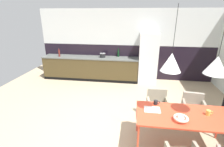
{
  "coord_description": "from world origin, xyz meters",
  "views": [
    {
      "loc": [
        0.33,
        -3.17,
        2.47
      ],
      "look_at": [
        -0.24,
        0.86,
        1.0
      ],
      "focal_mm": 26.59,
      "sensor_mm": 36.0,
      "label": 1
    }
  ],
  "objects_px": {
    "bottle_spice_small": "(59,53)",
    "pendant_lamp_over_table_far": "(217,65)",
    "fruit_bowl": "(181,118)",
    "mug_wide_latte": "(208,113)",
    "mug_glass_clear": "(156,102)",
    "open_book": "(152,110)",
    "armchair_corner_seat": "(157,101)",
    "bottle_wine_green": "(118,53)",
    "cooking_pot": "(103,55)",
    "dining_table": "(184,117)",
    "refrigerator_column": "(148,58)",
    "pendant_lamp_over_table_near": "(171,62)",
    "armchair_by_stool": "(193,105)"
  },
  "relations": [
    {
      "from": "bottle_spice_small",
      "to": "pendant_lamp_over_table_far",
      "type": "xyz_separation_m",
      "value": [
        4.21,
        -3.26,
        0.67
      ]
    },
    {
      "from": "fruit_bowl",
      "to": "mug_wide_latte",
      "type": "xyz_separation_m",
      "value": [
        0.54,
        0.26,
        -0.0
      ]
    },
    {
      "from": "mug_glass_clear",
      "to": "bottle_spice_small",
      "type": "distance_m",
      "value": 4.49
    },
    {
      "from": "open_book",
      "to": "mug_glass_clear",
      "type": "height_order",
      "value": "mug_glass_clear"
    },
    {
      "from": "armchair_corner_seat",
      "to": "mug_wide_latte",
      "type": "xyz_separation_m",
      "value": [
        0.78,
        -0.84,
        0.3
      ]
    },
    {
      "from": "armchair_corner_seat",
      "to": "bottle_wine_green",
      "type": "bearing_deg",
      "value": -67.78
    },
    {
      "from": "cooking_pot",
      "to": "bottle_spice_small",
      "type": "height_order",
      "value": "bottle_spice_small"
    },
    {
      "from": "dining_table",
      "to": "armchair_corner_seat",
      "type": "bearing_deg",
      "value": 111.78
    },
    {
      "from": "open_book",
      "to": "bottle_spice_small",
      "type": "height_order",
      "value": "bottle_spice_small"
    },
    {
      "from": "mug_wide_latte",
      "to": "mug_glass_clear",
      "type": "height_order",
      "value": "mug_wide_latte"
    },
    {
      "from": "dining_table",
      "to": "mug_wide_latte",
      "type": "relative_size",
      "value": 14.24
    },
    {
      "from": "fruit_bowl",
      "to": "cooking_pot",
      "type": "relative_size",
      "value": 1.18
    },
    {
      "from": "dining_table",
      "to": "fruit_bowl",
      "type": "xyz_separation_m",
      "value": [
        -0.11,
        -0.19,
        0.1
      ]
    },
    {
      "from": "refrigerator_column",
      "to": "armchair_corner_seat",
      "type": "xyz_separation_m",
      "value": [
        0.1,
        -2.43,
        -0.44
      ]
    },
    {
      "from": "dining_table",
      "to": "pendant_lamp_over_table_near",
      "type": "height_order",
      "value": "pendant_lamp_over_table_near"
    },
    {
      "from": "open_book",
      "to": "cooking_pot",
      "type": "height_order",
      "value": "cooking_pot"
    },
    {
      "from": "dining_table",
      "to": "armchair_by_stool",
      "type": "height_order",
      "value": "dining_table"
    },
    {
      "from": "dining_table",
      "to": "cooking_pot",
      "type": "xyz_separation_m",
      "value": [
        -2.17,
        3.34,
        0.28
      ]
    },
    {
      "from": "cooking_pot",
      "to": "pendant_lamp_over_table_near",
      "type": "height_order",
      "value": "pendant_lamp_over_table_near"
    },
    {
      "from": "armchair_corner_seat",
      "to": "cooking_pot",
      "type": "bearing_deg",
      "value": -56.07
    },
    {
      "from": "armchair_by_stool",
      "to": "fruit_bowl",
      "type": "relative_size",
      "value": 2.86
    },
    {
      "from": "open_book",
      "to": "pendant_lamp_over_table_near",
      "type": "xyz_separation_m",
      "value": [
        0.22,
        -0.08,
        0.97
      ]
    },
    {
      "from": "armchair_corner_seat",
      "to": "bottle_spice_small",
      "type": "distance_m",
      "value": 4.25
    },
    {
      "from": "armchair_corner_seat",
      "to": "pendant_lamp_over_table_near",
      "type": "bearing_deg",
      "value": 88.25
    },
    {
      "from": "dining_table",
      "to": "cooking_pot",
      "type": "distance_m",
      "value": 3.99
    },
    {
      "from": "cooking_pot",
      "to": "bottle_spice_small",
      "type": "distance_m",
      "value": 1.7
    },
    {
      "from": "armchair_corner_seat",
      "to": "pendant_lamp_over_table_near",
      "type": "xyz_separation_m",
      "value": [
        0.01,
        -0.89,
        1.23
      ]
    },
    {
      "from": "fruit_bowl",
      "to": "pendant_lamp_over_table_far",
      "type": "distance_m",
      "value": 1.03
    },
    {
      "from": "dining_table",
      "to": "pendant_lamp_over_table_near",
      "type": "bearing_deg",
      "value": 179.1
    },
    {
      "from": "armchair_by_stool",
      "to": "bottle_wine_green",
      "type": "height_order",
      "value": "bottle_wine_green"
    },
    {
      "from": "armchair_by_stool",
      "to": "cooking_pot",
      "type": "distance_m",
      "value": 3.63
    },
    {
      "from": "armchair_corner_seat",
      "to": "open_book",
      "type": "xyz_separation_m",
      "value": [
        -0.21,
        -0.81,
        0.26
      ]
    },
    {
      "from": "armchair_by_stool",
      "to": "bottle_wine_green",
      "type": "xyz_separation_m",
      "value": [
        -2.05,
        2.65,
        0.57
      ]
    },
    {
      "from": "dining_table",
      "to": "bottle_wine_green",
      "type": "bearing_deg",
      "value": 114.12
    },
    {
      "from": "dining_table",
      "to": "mug_glass_clear",
      "type": "xyz_separation_m",
      "value": [
        -0.48,
        0.31,
        0.09
      ]
    },
    {
      "from": "mug_wide_latte",
      "to": "cooking_pot",
      "type": "height_order",
      "value": "cooking_pot"
    },
    {
      "from": "cooking_pot",
      "to": "pendant_lamp_over_table_near",
      "type": "bearing_deg",
      "value": -61.26
    },
    {
      "from": "bottle_wine_green",
      "to": "pendant_lamp_over_table_far",
      "type": "height_order",
      "value": "pendant_lamp_over_table_far"
    },
    {
      "from": "mug_wide_latte",
      "to": "mug_glass_clear",
      "type": "relative_size",
      "value": 0.98
    },
    {
      "from": "bottle_wine_green",
      "to": "fruit_bowl",
      "type": "bearing_deg",
      "value": -68.48
    },
    {
      "from": "mug_wide_latte",
      "to": "pendant_lamp_over_table_far",
      "type": "distance_m",
      "value": 0.92
    },
    {
      "from": "armchair_by_stool",
      "to": "bottle_wine_green",
      "type": "bearing_deg",
      "value": -45.35
    },
    {
      "from": "cooking_pot",
      "to": "pendant_lamp_over_table_far",
      "type": "height_order",
      "value": "pendant_lamp_over_table_far"
    },
    {
      "from": "pendant_lamp_over_table_near",
      "to": "mug_wide_latte",
      "type": "bearing_deg",
      "value": 4.07
    },
    {
      "from": "dining_table",
      "to": "pendant_lamp_over_table_near",
      "type": "relative_size",
      "value": 1.63
    },
    {
      "from": "armchair_corner_seat",
      "to": "cooking_pot",
      "type": "height_order",
      "value": "cooking_pot"
    },
    {
      "from": "bottle_wine_green",
      "to": "bottle_spice_small",
      "type": "distance_m",
      "value": 2.3
    },
    {
      "from": "armchair_corner_seat",
      "to": "bottle_spice_small",
      "type": "relative_size",
      "value": 2.51
    },
    {
      "from": "fruit_bowl",
      "to": "pendant_lamp_over_table_far",
      "type": "relative_size",
      "value": 0.24
    },
    {
      "from": "open_book",
      "to": "bottle_wine_green",
      "type": "distance_m",
      "value": 3.62
    }
  ]
}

